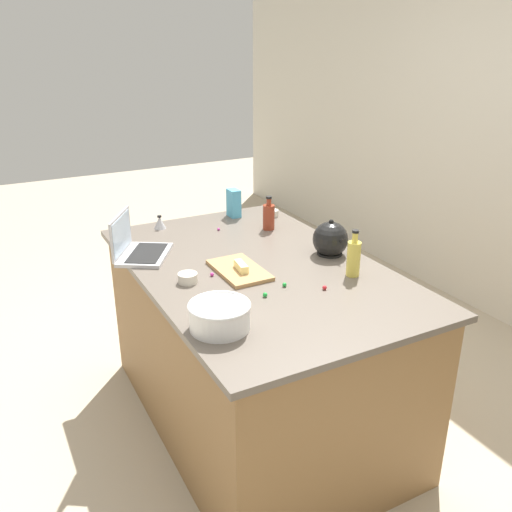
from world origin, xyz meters
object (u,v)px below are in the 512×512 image
(bottle_oil, at_px, (354,258))
(cutting_board, at_px, (239,270))
(kitchen_timer, at_px, (160,222))
(ramekin_small, at_px, (272,213))
(mixing_bowl_large, at_px, (220,315))
(candy_bag, at_px, (234,203))
(laptop, at_px, (137,248))
(bottle_soy, at_px, (269,216))
(ramekin_medium, at_px, (188,278))
(kettle, at_px, (330,240))
(butter_stick_left, at_px, (241,266))

(bottle_oil, distance_m, cutting_board, 0.54)
(cutting_board, distance_m, kitchen_timer, 0.78)
(cutting_board, distance_m, ramekin_small, 0.87)
(kitchen_timer, bearing_deg, mixing_bowl_large, -8.10)
(candy_bag, bearing_deg, kitchen_timer, -90.09)
(laptop, relative_size, cutting_board, 1.13)
(kitchen_timer, bearing_deg, laptop, -33.68)
(mixing_bowl_large, height_order, bottle_oil, bottle_oil)
(laptop, distance_m, bottle_oil, 1.07)
(laptop, relative_size, mixing_bowl_large, 1.58)
(bottle_soy, bearing_deg, ramekin_medium, -55.53)
(bottle_oil, xyz_separation_m, ramekin_small, (-0.95, 0.11, -0.07))
(kitchen_timer, bearing_deg, candy_bag, 89.91)
(laptop, xyz_separation_m, kitchen_timer, (-0.36, 0.24, -0.01))
(bottle_soy, bearing_deg, bottle_oil, 2.20)
(mixing_bowl_large, relative_size, kitchen_timer, 3.12)
(bottle_oil, distance_m, kettle, 0.27)
(butter_stick_left, bearing_deg, ramekin_medium, -95.22)
(bottle_oil, height_order, cutting_board, bottle_oil)
(mixing_bowl_large, xyz_separation_m, kitchen_timer, (-1.21, 0.17, -0.02))
(kettle, bearing_deg, candy_bag, -168.43)
(kettle, xyz_separation_m, ramekin_medium, (-0.02, -0.76, -0.06))
(bottle_oil, xyz_separation_m, candy_bag, (-1.05, -0.10, -0.00))
(bottle_oil, height_order, ramekin_small, bottle_oil)
(cutting_board, bearing_deg, butter_stick_left, 0.00)
(laptop, bearing_deg, mixing_bowl_large, 4.36)
(butter_stick_left, bearing_deg, mixing_bowl_large, -35.52)
(mixing_bowl_large, bearing_deg, butter_stick_left, 144.48)
(candy_bag, bearing_deg, mixing_bowl_large, -28.02)
(mixing_bowl_large, xyz_separation_m, candy_bag, (-1.21, 0.65, 0.03))
(bottle_oil, height_order, bottle_soy, bottle_oil)
(mixing_bowl_large, xyz_separation_m, ramekin_small, (-1.11, 0.86, -0.04))
(bottle_soy, relative_size, butter_stick_left, 1.77)
(laptop, relative_size, butter_stick_left, 3.46)
(bottle_oil, bearing_deg, bottle_soy, -177.80)
(kettle, height_order, ramekin_medium, kettle)
(mixing_bowl_large, distance_m, bottle_oil, 0.77)
(bottle_oil, bearing_deg, butter_stick_left, -120.16)
(bottle_oil, xyz_separation_m, bottle_soy, (-0.75, -0.03, -0.01))
(mixing_bowl_large, xyz_separation_m, bottle_soy, (-0.91, 0.72, 0.02))
(laptop, distance_m, cutting_board, 0.55)
(bottle_oil, bearing_deg, mixing_bowl_large, -77.86)
(butter_stick_left, xyz_separation_m, kitchen_timer, (-0.79, -0.13, -0.00))
(ramekin_small, bearing_deg, mixing_bowl_large, -37.65)
(ramekin_medium, bearing_deg, kitchen_timer, 170.48)
(bottle_oil, height_order, butter_stick_left, bottle_oil)
(butter_stick_left, height_order, candy_bag, candy_bag)
(bottle_soy, bearing_deg, candy_bag, -166.27)
(bottle_soy, distance_m, kettle, 0.49)
(bottle_soy, xyz_separation_m, candy_bag, (-0.30, -0.07, 0.01))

